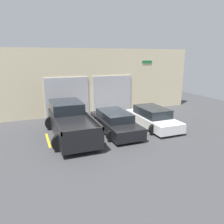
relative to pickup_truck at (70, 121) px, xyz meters
The scene contains 9 objects.
ground_plane 3.06m from the pickup_truck, 25.51° to the left, with size 28.00×28.00×0.00m, color #3D3D3F.
shophouse_building 5.52m from the pickup_truck, 59.82° to the left, with size 17.19×0.68×5.04m.
pickup_truck is the anchor object (origin of this frame).
sedan_white 5.32m from the pickup_truck, ahead, with size 2.16×4.49×1.25m.
sedan_side 2.68m from the pickup_truck, ahead, with size 2.18×4.70×1.23m.
parking_stripe_far_left 1.60m from the pickup_truck, 167.05° to the right, with size 0.12×2.20×0.01m, color gold.
parking_stripe_left 1.60m from the pickup_truck, 12.95° to the right, with size 0.12×2.20×0.01m, color gold.
parking_stripe_centre 4.08m from the pickup_truck, ahead, with size 0.12×2.20×0.01m, color gold.
parking_stripe_right 6.70m from the pickup_truck, ahead, with size 0.12×2.20×0.01m, color gold.
Camera 1 is at (-4.81, -13.30, 4.51)m, focal length 35.00 mm.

